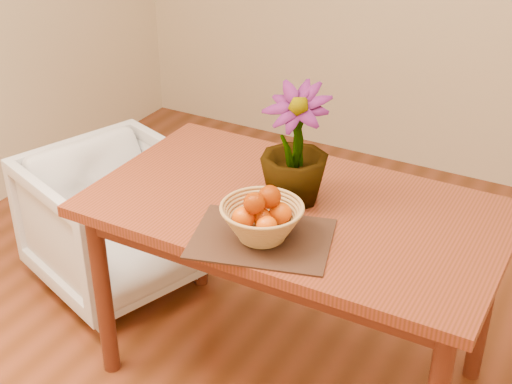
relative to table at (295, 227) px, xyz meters
The scene contains 6 objects.
table is the anchor object (origin of this frame).
placemat 0.26m from the table, 89.53° to the right, with size 0.43×0.32×0.01m, color #321D12.
wicker_basket 0.28m from the table, 89.53° to the right, with size 0.26×0.26×0.11m.
orange_pile 0.31m from the table, 89.43° to the right, with size 0.16×0.15×0.13m.
potted_plant 0.30m from the table, 130.24° to the left, with size 0.23×0.23×0.41m, color #144413.
armchair 1.02m from the table, behind, with size 0.67×0.62×0.69m, color gray.
Camera 1 is at (0.89, -1.59, 1.96)m, focal length 50.00 mm.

